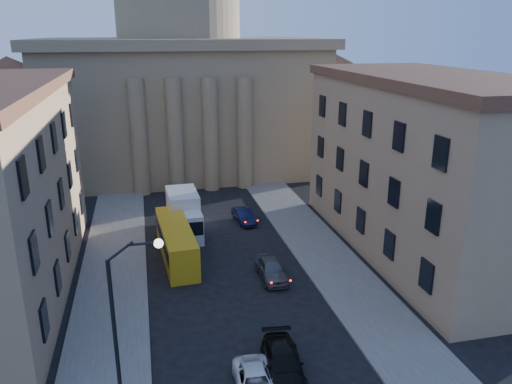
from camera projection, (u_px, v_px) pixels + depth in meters
sidewalk_left at (111, 305)px, 33.93m from camera, size 5.00×60.00×0.15m
sidewalk_right at (344, 278)px, 37.56m from camera, size 5.00×60.00×0.15m
church at (181, 78)px, 66.88m from camera, size 68.02×28.76×36.60m
building_right at (427, 165)px, 40.83m from camera, size 11.60×26.60×14.70m
street_lamp at (125, 312)px, 23.38m from camera, size 2.62×0.44×8.83m
car_left_mid at (255, 383)px, 25.58m from camera, size 2.31×4.50×1.21m
car_right_mid at (283, 363)px, 26.96m from camera, size 2.55×5.19×1.45m
car_right_far at (271, 269)px, 37.55m from camera, size 1.80×4.47×1.52m
car_right_distant at (244, 216)px, 48.66m from camera, size 1.87×4.18×1.33m
city_bus at (176, 241)px, 40.80m from camera, size 2.87×10.06×2.80m
box_truck at (184, 215)px, 45.73m from camera, size 2.84×6.86×3.73m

